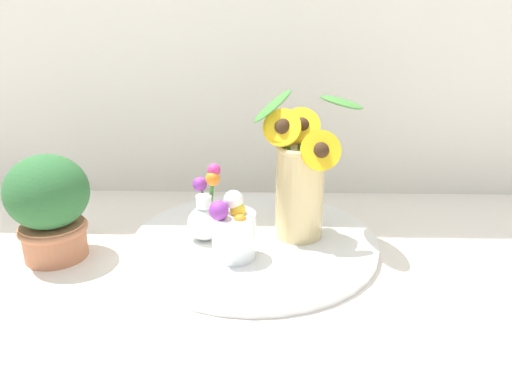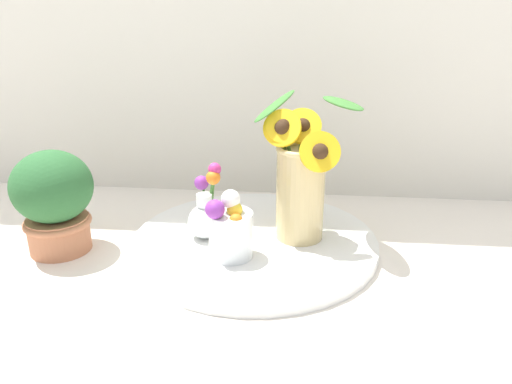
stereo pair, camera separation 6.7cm
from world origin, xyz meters
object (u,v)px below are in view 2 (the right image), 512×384
(mason_jar_sunflowers, at_px, (301,177))
(vase_small_center, at_px, (230,230))
(vase_bulb_right, at_px, (206,213))
(potted_plant, at_px, (54,199))
(serving_tray, at_px, (256,242))

(mason_jar_sunflowers, bearing_deg, vase_small_center, -142.97)
(mason_jar_sunflowers, bearing_deg, vase_bulb_right, -174.02)
(mason_jar_sunflowers, distance_m, potted_plant, 0.49)
(vase_small_center, relative_size, potted_plant, 0.63)
(serving_tray, height_order, vase_bulb_right, vase_bulb_right)
(vase_small_center, bearing_deg, mason_jar_sunflowers, 37.03)
(vase_bulb_right, bearing_deg, serving_tray, 2.32)
(serving_tray, height_order, vase_small_center, vase_small_center)
(serving_tray, bearing_deg, potted_plant, -172.84)
(vase_small_center, distance_m, potted_plant, 0.36)
(serving_tray, distance_m, vase_bulb_right, 0.12)
(vase_small_center, xyz_separation_m, potted_plant, (-0.35, 0.03, 0.03))
(serving_tray, bearing_deg, vase_bulb_right, -177.68)
(vase_small_center, height_order, vase_bulb_right, vase_bulb_right)
(mason_jar_sunflowers, distance_m, vase_bulb_right, 0.20)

